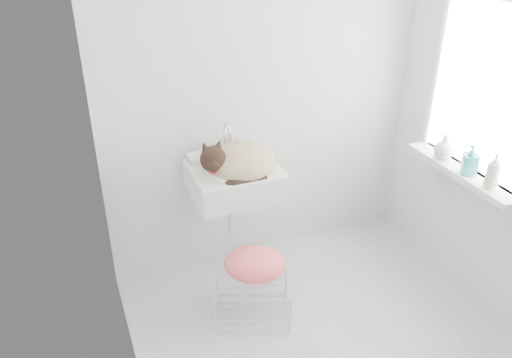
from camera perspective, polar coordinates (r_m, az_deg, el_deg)
name	(u,v)px	position (r m, az deg, el deg)	size (l,w,h in m)	color
floor	(325,335)	(3.33, 7.56, -16.58)	(2.20, 2.00, 0.02)	silver
back_wall	(264,88)	(3.44, 0.86, 9.89)	(2.20, 0.02, 2.50)	silver
right_wall	(512,118)	(3.28, 26.22, 5.98)	(0.02, 2.00, 2.50)	silver
left_wall	(114,189)	(2.30, -15.22, -1.09)	(0.02, 2.00, 2.50)	silver
window_glass	(488,91)	(3.37, 24.02, 8.81)	(0.01, 0.80, 1.00)	white
window_frame	(486,91)	(3.36, 23.83, 8.79)	(0.04, 0.90, 1.10)	white
windowsill	(461,172)	(3.51, 21.50, 0.74)	(0.16, 0.88, 0.04)	white
sink	(234,168)	(3.27, -2.37, 1.24)	(0.55, 0.48, 0.22)	white
faucet	(225,136)	(3.37, -3.44, 4.66)	(0.20, 0.14, 0.20)	silver
cat	(237,163)	(3.24, -2.08, 1.78)	(0.52, 0.47, 0.30)	tan
wire_rack	(252,296)	(3.33, -0.45, -12.71)	(0.45, 0.32, 0.27)	silver
towel	(255,271)	(3.29, -0.10, -10.00)	(0.39, 0.28, 0.16)	yellow
bottle_a	(490,187)	(3.34, 24.17, -0.84)	(0.07, 0.07, 0.18)	silver
bottle_b	(467,174)	(3.45, 22.11, 0.54)	(0.09, 0.09, 0.19)	teal
bottle_c	(442,158)	(3.60, 19.68, 2.17)	(0.13, 0.13, 0.16)	silver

